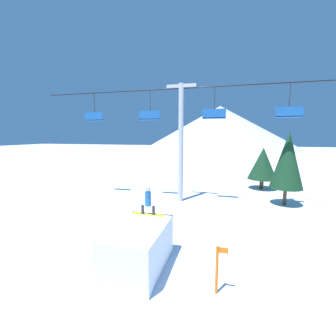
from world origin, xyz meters
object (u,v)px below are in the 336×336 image
object	(u,v)px
pine_tree_near	(288,160)
trail_marker	(217,269)
snow_ramp	(139,248)
snowboarder	(148,201)

from	to	relation	value
pine_tree_near	trail_marker	xyz separation A→B (m)	(-4.79, -11.91, -2.69)
snow_ramp	pine_tree_near	bearing A→B (deg)	54.25
snow_ramp	snowboarder	bearing A→B (deg)	94.64
trail_marker	snowboarder	bearing A→B (deg)	146.69
snow_ramp	pine_tree_near	distance (m)	14.03
snow_ramp	pine_tree_near	world-z (taller)	pine_tree_near
snowboarder	pine_tree_near	xyz separation A→B (m)	(8.16, 9.70, 1.12)
trail_marker	snow_ramp	bearing A→B (deg)	167.09
snowboarder	pine_tree_near	size ratio (longest dim) A/B	0.27
pine_tree_near	snowboarder	bearing A→B (deg)	-130.07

